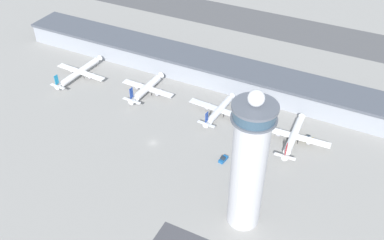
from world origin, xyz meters
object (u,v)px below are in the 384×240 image
at_px(airplane_gate_charlie, 220,110).
at_px(airplane_gate_delta, 294,136).
at_px(control_tower, 249,165).
at_px(airplane_gate_alpha, 80,72).
at_px(airplane_gate_bravo, 147,88).
at_px(service_truck_fuel, 307,139).
at_px(service_truck_baggage, 235,182).
at_px(service_truck_catering, 223,159).

relative_size(airplane_gate_charlie, airplane_gate_delta, 1.01).
distance_m(control_tower, airplane_gate_delta, 65.47).
bearing_deg(airplane_gate_charlie, control_tower, -58.27).
height_order(airplane_gate_alpha, airplane_gate_bravo, airplane_gate_bravo).
xyz_separation_m(airplane_gate_bravo, airplane_gate_charlie, (48.43, -0.32, -0.13)).
xyz_separation_m(control_tower, airplane_gate_delta, (5.25, 59.04, -27.80)).
xyz_separation_m(airplane_gate_alpha, airplane_gate_bravo, (48.54, 3.26, 0.24)).
height_order(airplane_gate_bravo, service_truck_fuel, airplane_gate_bravo).
relative_size(service_truck_fuel, service_truck_baggage, 1.12).
relative_size(airplane_gate_alpha, service_truck_catering, 6.87).
height_order(airplane_gate_delta, service_truck_baggage, airplane_gate_delta).
bearing_deg(airplane_gate_bravo, airplane_gate_charlie, -0.37).
relative_size(airplane_gate_charlie, service_truck_baggage, 6.59).
height_order(airplane_gate_alpha, airplane_gate_charlie, airplane_gate_charlie).
height_order(control_tower, service_truck_baggage, control_tower).
height_order(control_tower, airplane_gate_alpha, control_tower).
distance_m(airplane_gate_charlie, service_truck_baggage, 52.97).
height_order(airplane_gate_delta, service_truck_catering, airplane_gate_delta).
distance_m(airplane_gate_bravo, service_truck_baggage, 88.84).
xyz_separation_m(airplane_gate_charlie, airplane_gate_delta, (44.10, -3.79, 0.28)).
distance_m(control_tower, service_truck_fuel, 72.34).
bearing_deg(airplane_gate_bravo, airplane_gate_alpha, -176.16).
height_order(airplane_gate_delta, service_truck_fuel, airplane_gate_delta).
xyz_separation_m(control_tower, airplane_gate_bravo, (-87.28, 63.14, -27.95)).
xyz_separation_m(airplane_gate_alpha, service_truck_fuel, (147.48, 4.33, -3.04)).
height_order(service_truck_catering, service_truck_fuel, service_truck_fuel).
bearing_deg(airplane_gate_alpha, control_tower, -23.79).
distance_m(control_tower, airplane_gate_alpha, 151.09).
distance_m(airplane_gate_charlie, service_truck_catering, 37.17).
height_order(control_tower, airplane_gate_delta, control_tower).
xyz_separation_m(airplane_gate_delta, service_truck_catering, (-27.39, -29.24, -3.62)).
xyz_separation_m(airplane_gate_alpha, airplane_gate_charlie, (96.97, 2.94, 0.11)).
relative_size(control_tower, airplane_gate_charlie, 1.73).
bearing_deg(service_truck_baggage, airplane_gate_bravo, 149.42).
height_order(service_truck_fuel, service_truck_baggage, service_truck_fuel).
relative_size(airplane_gate_delta, service_truck_fuel, 5.80).
height_order(airplane_gate_alpha, airplane_gate_delta, airplane_gate_delta).
bearing_deg(service_truck_baggage, control_tower, -58.88).
bearing_deg(service_truck_fuel, control_tower, -100.28).
bearing_deg(airplane_gate_delta, airplane_gate_alpha, 179.66).
height_order(airplane_gate_bravo, airplane_gate_charlie, airplane_gate_bravo).
bearing_deg(control_tower, airplane_gate_delta, 84.92).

